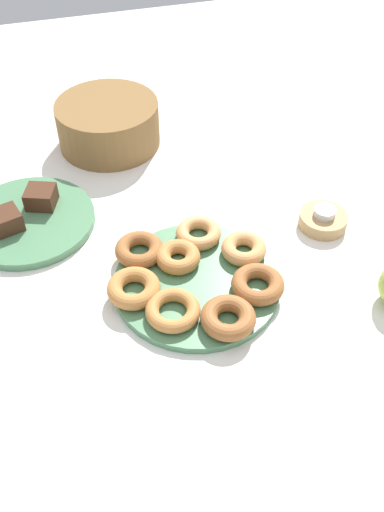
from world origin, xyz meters
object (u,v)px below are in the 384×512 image
at_px(donut_4, 258,284).
at_px(donut_6, 228,318).
at_px(donut_3, 178,257).
at_px(brownie_near, 5,220).
at_px(donut_7, 139,250).
at_px(donut_plate, 197,283).
at_px(donut_2, 173,310).
at_px(basket, 108,124).
at_px(brownie_far, 41,197).
at_px(donut_1, 244,249).
at_px(donut_0, 198,233).
at_px(tealight, 325,212).
at_px(candle_holder, 323,220).
at_px(donut_5, 134,289).
at_px(cake_plate, 28,221).

xyz_separation_m(donut_4, donut_6, (-0.07, -0.05, 0.00)).
height_order(donut_3, brownie_near, brownie_near).
bearing_deg(donut_4, donut_7, 141.77).
xyz_separation_m(donut_plate, donut_2, (-0.06, -0.06, 0.02)).
height_order(donut_plate, brownie_near, brownie_near).
relative_size(donut_2, basket, 0.40).
bearing_deg(brownie_far, donut_2, -62.50).
bearing_deg(donut_1, donut_0, 136.53).
bearing_deg(tealight, donut_3, -173.83).
bearing_deg(donut_7, donut_6, -61.76).
distance_m(donut_1, tealight, 0.18).
xyz_separation_m(donut_1, brownie_far, (-0.34, 0.24, 0.01)).
distance_m(donut_1, brownie_near, 0.45).
xyz_separation_m(donut_plate, donut_0, (0.03, 0.10, 0.02)).
xyz_separation_m(donut_2, donut_3, (0.04, 0.11, 0.00)).
bearing_deg(donut_2, brownie_near, 130.62).
distance_m(donut_plate, candle_holder, 0.29).
bearing_deg(donut_4, donut_5, 166.96).
relative_size(donut_plate, donut_7, 3.31).
bearing_deg(basket, donut_5, -95.35).
bearing_deg(donut_7, donut_4, -38.23).
relative_size(donut_1, donut_4, 0.90).
xyz_separation_m(donut_7, brownie_far, (-0.15, 0.19, 0.01)).
bearing_deg(brownie_near, donut_5, -49.32).
relative_size(donut_4, tealight, 2.18).
xyz_separation_m(donut_7, tealight, (0.36, -0.01, 0.01)).
bearing_deg(donut_2, donut_3, 70.84).
bearing_deg(donut_plate, donut_2, -133.17).
distance_m(donut_6, brownie_far, 0.46).
bearing_deg(donut_1, donut_5, -169.09).
height_order(donut_2, cake_plate, donut_2).
distance_m(donut_3, donut_4, 0.15).
distance_m(tealight, basket, 0.52).
relative_size(donut_plate, basket, 1.28).
bearing_deg(donut_4, candle_holder, 35.52).
bearing_deg(donut_1, donut_2, -147.50).
bearing_deg(donut_1, donut_4, -94.26).
distance_m(donut_5, brownie_far, 0.31).
bearing_deg(donut_2, basket, 90.71).
relative_size(donut_6, donut_7, 1.02).
distance_m(donut_1, donut_2, 0.19).
xyz_separation_m(donut_0, donut_3, (-0.05, -0.05, 0.00)).
bearing_deg(donut_4, donut_plate, 151.71).
relative_size(donut_1, cake_plate, 0.32).
relative_size(donut_1, donut_3, 1.02).
height_order(donut_plate, donut_4, donut_4).
bearing_deg(cake_plate, candle_holder, -16.53).
distance_m(donut_7, candle_holder, 0.36).
height_order(donut_1, donut_3, same).
distance_m(donut_1, donut_3, 0.12).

